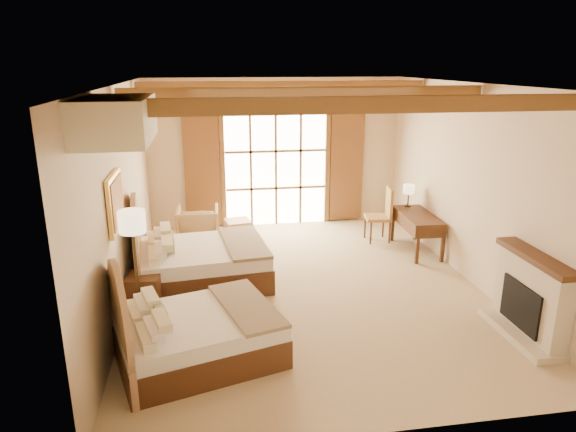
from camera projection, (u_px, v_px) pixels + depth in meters
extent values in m
plane|color=#CDB78B|center=(305.00, 287.00, 8.36)|extent=(7.00, 7.00, 0.00)
plane|color=beige|center=(275.00, 153.00, 11.21)|extent=(5.50, 0.00, 5.50)
plane|color=beige|center=(122.00, 199.00, 7.48)|extent=(0.00, 7.00, 7.00)
plane|color=beige|center=(472.00, 185.00, 8.32)|extent=(0.00, 7.00, 7.00)
plane|color=#AF6832|center=(307.00, 84.00, 7.44)|extent=(7.00, 7.00, 0.00)
cube|color=white|center=(276.00, 169.00, 11.27)|extent=(2.20, 0.02, 2.50)
cube|color=brown|center=(202.00, 172.00, 11.00)|extent=(0.75, 0.06, 2.40)
cube|color=brown|center=(347.00, 167.00, 11.49)|extent=(0.75, 0.06, 2.40)
cube|color=beige|center=(531.00, 298.00, 6.71)|extent=(0.25, 1.30, 1.10)
cube|color=black|center=(525.00, 305.00, 6.73)|extent=(0.18, 0.80, 0.60)
cube|color=beige|center=(520.00, 333.00, 6.84)|extent=(0.45, 1.40, 0.10)
cube|color=#462112|center=(537.00, 257.00, 6.55)|extent=(0.30, 1.40, 0.08)
cube|color=#F2C153|center=(115.00, 202.00, 6.73)|extent=(0.05, 0.95, 0.75)
cube|color=#C8713A|center=(118.00, 202.00, 6.74)|extent=(0.02, 0.82, 0.62)
cube|color=beige|center=(116.00, 119.00, 5.25)|extent=(0.70, 1.40, 0.45)
cube|color=#462112|center=(199.00, 345.00, 6.30)|extent=(2.20, 1.89, 0.37)
cube|color=silver|center=(198.00, 324.00, 6.22)|extent=(2.16, 1.85, 0.20)
cube|color=#847355|center=(250.00, 312.00, 6.28)|extent=(0.95, 1.55, 0.05)
cube|color=#9BA077|center=(160.00, 311.00, 6.09)|extent=(0.21, 0.40, 0.22)
cube|color=#462112|center=(202.00, 271.00, 8.45)|extent=(2.24, 1.79, 0.41)
cube|color=silver|center=(201.00, 253.00, 8.36)|extent=(2.20, 1.75, 0.22)
cube|color=#847355|center=(245.00, 244.00, 8.43)|extent=(0.79, 1.67, 0.05)
cube|color=#9BA077|center=(170.00, 241.00, 8.22)|extent=(0.17, 0.44, 0.24)
cube|color=#462112|center=(145.00, 293.00, 7.48)|extent=(0.51, 0.51, 0.56)
cylinder|color=#362A16|center=(141.00, 324.00, 7.13)|extent=(0.23, 0.23, 0.03)
cylinder|color=#362A16|center=(137.00, 277.00, 6.92)|extent=(0.04, 0.04, 1.42)
cylinder|color=beige|center=(132.00, 222.00, 6.70)|extent=(0.35, 0.35, 0.29)
imported|color=tan|center=(198.00, 225.00, 10.24)|extent=(0.83, 0.85, 0.76)
cube|color=#AD7D57|center=(238.00, 229.00, 10.69)|extent=(0.57, 0.57, 0.36)
cube|color=#462112|center=(418.00, 215.00, 9.75)|extent=(0.64, 1.38, 0.05)
cube|color=#462112|center=(417.00, 222.00, 9.79)|extent=(0.62, 1.35, 0.21)
cube|color=olive|center=(378.00, 218.00, 10.37)|extent=(0.55, 0.55, 0.07)
cube|color=olive|center=(389.00, 202.00, 10.31)|extent=(0.12, 0.49, 0.60)
cylinder|color=#362A16|center=(408.00, 206.00, 10.28)|extent=(0.13, 0.13, 0.02)
cylinder|color=#362A16|center=(408.00, 198.00, 10.23)|extent=(0.03, 0.03, 0.31)
cylinder|color=beige|center=(409.00, 189.00, 10.18)|extent=(0.22, 0.22, 0.18)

